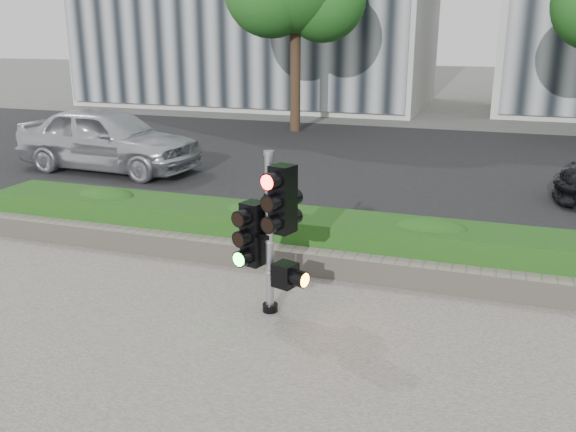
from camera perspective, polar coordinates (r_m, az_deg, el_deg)
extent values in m
plane|color=#51514C|center=(7.30, -1.43, -11.00)|extent=(120.00, 120.00, 0.00)
cube|color=black|center=(16.55, 10.68, 4.75)|extent=(60.00, 13.00, 0.02)
cube|color=gray|center=(10.04, 4.81, -2.67)|extent=(60.00, 0.25, 0.12)
cube|color=gray|center=(8.86, 2.83, -4.39)|extent=(12.00, 0.32, 0.34)
cube|color=#337B25|center=(9.39, 3.95, -2.05)|extent=(12.00, 1.00, 0.68)
cylinder|color=black|center=(21.67, 0.69, 13.21)|extent=(0.36, 0.36, 4.03)
cylinder|color=black|center=(7.76, -1.68, -8.55)|extent=(0.20, 0.20, 0.10)
cylinder|color=gray|center=(7.40, -1.74, -1.88)|extent=(0.10, 0.10, 2.00)
cylinder|color=gray|center=(7.14, -1.81, 5.93)|extent=(0.13, 0.13, 0.05)
cube|color=#FF1107|center=(7.10, -0.50, 1.63)|extent=(0.32, 0.32, 0.80)
cube|color=#14E51E|center=(7.52, -3.23, -1.65)|extent=(0.32, 0.32, 0.80)
cube|color=black|center=(7.48, -0.52, 0.47)|extent=(0.32, 0.32, 0.55)
cube|color=orange|center=(7.47, -0.27, -5.51)|extent=(0.32, 0.32, 0.29)
imported|color=silver|center=(16.05, -16.50, 6.93)|extent=(4.83, 2.16, 1.61)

